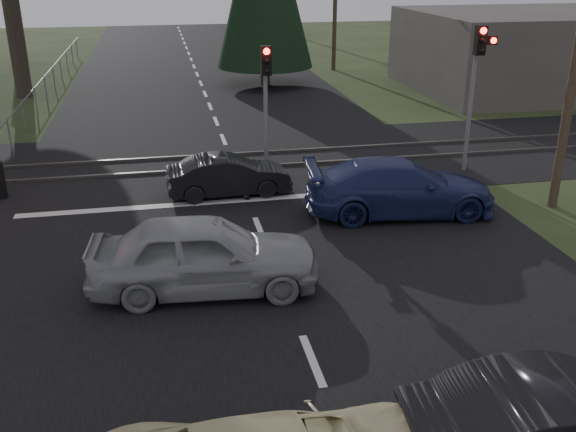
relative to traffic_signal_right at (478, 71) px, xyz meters
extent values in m
plane|color=#263418|center=(-7.55, -9.47, -3.31)|extent=(120.00, 120.00, 0.00)
cube|color=black|center=(-7.55, 0.53, -3.31)|extent=(14.00, 100.00, 0.01)
cube|color=black|center=(-7.55, 2.53, -3.31)|extent=(120.00, 8.00, 0.01)
cube|color=silver|center=(-7.55, -1.27, -3.30)|extent=(13.00, 0.35, 0.00)
cube|color=#59544C|center=(-7.55, 1.73, -3.26)|extent=(120.00, 0.12, 0.10)
cube|color=#59544C|center=(-7.55, 3.33, -3.26)|extent=(120.00, 0.12, 0.10)
cylinder|color=slate|center=(-0.05, 0.13, -1.41)|extent=(0.14, 0.14, 3.80)
cube|color=black|center=(-0.05, -0.05, 0.94)|extent=(0.32, 0.24, 0.90)
sphere|color=#FF0C07|center=(-0.05, -0.18, 1.24)|extent=(0.20, 0.20, 0.20)
sphere|color=black|center=(-0.05, -0.18, 0.94)|extent=(0.18, 0.18, 0.18)
sphere|color=black|center=(-0.05, -0.18, 0.64)|extent=(0.18, 0.18, 0.18)
cube|color=black|center=(0.33, -0.05, 0.94)|extent=(0.28, 0.22, 0.28)
sphere|color=#FF0C07|center=(0.33, -0.17, 0.94)|extent=(0.18, 0.18, 0.18)
cylinder|color=slate|center=(-6.55, 1.33, -1.71)|extent=(0.14, 0.14, 3.20)
cube|color=black|center=(-6.55, 1.15, 0.34)|extent=(0.32, 0.24, 0.90)
sphere|color=#FF0C07|center=(-6.55, 1.02, 0.64)|extent=(0.20, 0.20, 0.20)
sphere|color=black|center=(-6.55, 1.02, 0.34)|extent=(0.18, 0.18, 0.18)
sphere|color=black|center=(-6.55, 1.02, 0.04)|extent=(0.18, 0.18, 0.18)
cylinder|color=#473D33|center=(-16.55, 15.53, -0.61)|extent=(0.80, 0.80, 5.40)
cylinder|color=#473D33|center=(-18.55, 26.53, -0.61)|extent=(0.80, 0.80, 5.40)
cylinder|color=#473D33|center=(-4.05, 16.53, -2.31)|extent=(0.50, 0.50, 2.00)
cube|color=#59514C|center=(10.45, 12.53, -1.31)|extent=(14.00, 10.00, 4.00)
imported|color=black|center=(-4.77, -12.67, -2.58)|extent=(4.53, 1.79, 1.47)
imported|color=gray|center=(-9.19, -6.45, -2.49)|extent=(5.01, 2.38, 1.65)
imported|color=navy|center=(-3.56, -3.09, -2.56)|extent=(5.41, 2.63, 1.52)
imported|color=black|center=(-8.03, -0.70, -2.71)|extent=(3.70, 1.45, 1.20)
camera|label=1|loc=(-9.86, -18.79, 3.39)|focal=40.00mm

